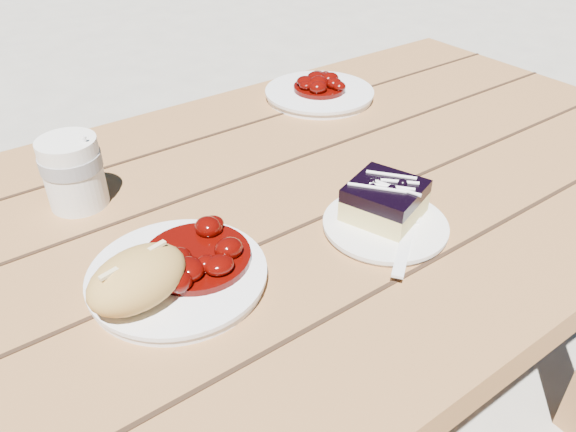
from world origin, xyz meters
TOP-DOWN VIEW (x-y plane):
  - picnic_table at (0.00, -0.00)m, footprint 2.00×1.55m
  - main_plate at (0.02, -0.08)m, footprint 0.21×0.21m
  - goulash_stew at (0.05, -0.08)m, footprint 0.14×0.14m
  - bread_roll at (-0.04, -0.10)m, footprint 0.14×0.11m
  - dessert_plate at (0.30, -0.15)m, footprint 0.17×0.17m
  - blueberry_cake at (0.31, -0.14)m, footprint 0.12×0.12m
  - fork_dessert at (0.28, -0.21)m, footprint 0.14×0.11m
  - coffee_cup at (-0.02, 0.16)m, footprint 0.08×0.08m
  - second_plate at (0.51, 0.26)m, footprint 0.22×0.22m
  - second_stew at (0.51, 0.26)m, footprint 0.11×0.11m

SIDE VIEW (x-z plane):
  - picnic_table at x=0.00m, z-range 0.21..0.96m
  - dessert_plate at x=0.30m, z-range 0.75..0.76m
  - main_plate at x=0.02m, z-range 0.75..0.77m
  - second_plate at x=0.51m, z-range 0.75..0.77m
  - fork_dessert at x=0.28m, z-range 0.76..0.76m
  - blueberry_cake at x=0.31m, z-range 0.76..0.81m
  - goulash_stew at x=0.05m, z-range 0.77..0.81m
  - second_stew at x=0.51m, z-range 0.77..0.81m
  - bread_roll at x=-0.04m, z-range 0.77..0.83m
  - coffee_cup at x=-0.02m, z-range 0.75..0.85m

